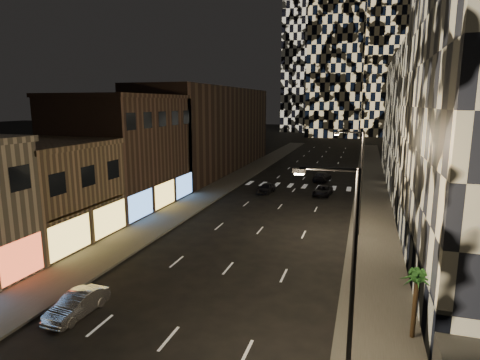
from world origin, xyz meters
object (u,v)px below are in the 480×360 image
Objects in this scene: streetlight_far at (358,176)px; car_dark_midlane at (266,188)px; car_silver_parked at (77,305)px; car_dark_oncoming at (322,176)px; palm_tree at (417,282)px; streetlight_near at (347,264)px; car_dark_rightlane at (323,191)px.

streetlight_far reaches higher than car_dark_midlane.
car_silver_parked is (-14.15, -18.50, -4.71)m from streetlight_far.
car_dark_oncoming is (6.05, 10.22, 0.06)m from car_dark_midlane.
streetlight_far is 2.55× the size of palm_tree.
car_silver_parked is 43.88m from car_dark_oncoming.
car_silver_parked is 0.79× the size of car_dark_oncoming.
palm_tree reaches higher than car_dark_midlane.
streetlight_far is 2.34× the size of car_dark_midlane.
streetlight_near reaches higher than car_dark_rightlane.
car_silver_parked is at bearing 86.11° from car_dark_oncoming.
streetlight_near is 2.11× the size of car_dark_rightlane.
streetlight_near is 2.55× the size of palm_tree.
palm_tree is at bearing -57.35° from car_dark_midlane.
streetlight_near is 36.46m from car_dark_midlane.
palm_tree is (14.63, -29.78, 2.41)m from car_dark_midlane.
car_dark_oncoming reaches higher than car_silver_parked.
palm_tree reaches higher than car_dark_rightlane.
car_dark_oncoming is 40.97m from palm_tree.
car_dark_rightlane is at bearing 103.80° from palm_tree.
streetlight_far reaches higher than car_dark_rightlane.
car_silver_parked is 0.92× the size of car_dark_rightlane.
car_dark_oncoming is at bearing 65.87° from car_dark_midlane.
streetlight_far is 18.92m from car_dark_midlane.
car_dark_oncoming is (8.72, 43.01, 0.07)m from car_silver_parked.
car_silver_parked is 17.73m from palm_tree.
streetlight_far is 1.82× the size of car_dark_oncoming.
streetlight_near reaches higher than car_dark_oncoming.
streetlight_near is 14.99m from car_silver_parked.
car_dark_rightlane is at bearing 12.53° from car_dark_midlane.
car_dark_midlane is at bearing -168.31° from car_dark_rightlane.
streetlight_near is 1.00× the size of streetlight_far.
car_dark_midlane is (-11.48, 14.29, -4.70)m from streetlight_far.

